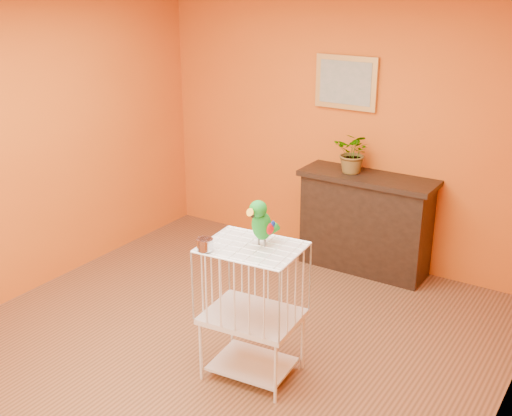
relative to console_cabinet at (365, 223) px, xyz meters
The scene contains 8 objects.
ground 2.11m from the console_cabinet, 100.00° to the right, with size 4.50×4.50×0.00m, color brown.
room_shell 2.34m from the console_cabinet, 100.00° to the right, with size 4.50×4.50×4.50m.
console_cabinet is the anchor object (origin of this frame).
potted_plant 0.65m from the console_cabinet, behind, with size 0.35×0.39×0.30m, color #26722D.
framed_picture 1.34m from the console_cabinet, 151.81° to the left, with size 0.62×0.04×0.50m.
birdcage 2.05m from the console_cabinet, 88.74° to the right, with size 0.69×0.56×1.00m.
feed_cup 2.34m from the console_cabinet, 94.54° to the right, with size 0.11×0.11×0.08m, color silver.
parrot 2.11m from the console_cabinet, 87.48° to the right, with size 0.17×0.30×0.33m.
Camera 1 is at (2.54, -3.31, 2.74)m, focal length 45.00 mm.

